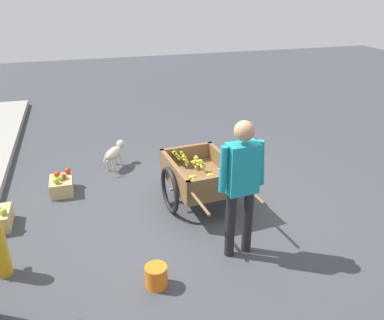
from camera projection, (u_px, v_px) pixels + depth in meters
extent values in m
plane|color=#3D3F44|center=(187.00, 213.00, 5.40)|extent=(24.00, 24.00, 0.00)
cube|color=brown|center=(200.00, 179.00, 5.44)|extent=(1.17, 0.90, 0.10)
cube|color=brown|center=(187.00, 154.00, 5.81)|extent=(0.13, 0.80, 0.24)
cube|color=brown|center=(216.00, 185.00, 4.93)|extent=(0.13, 0.80, 0.24)
cube|color=brown|center=(174.00, 172.00, 5.25)|extent=(1.10, 0.16, 0.24)
cube|color=brown|center=(225.00, 164.00, 5.49)|extent=(1.10, 0.16, 0.24)
torus|color=black|center=(170.00, 190.00, 5.33)|extent=(0.64, 0.12, 0.64)
torus|color=black|center=(229.00, 179.00, 5.62)|extent=(0.64, 0.12, 0.64)
cylinder|color=gray|center=(200.00, 184.00, 5.47)|extent=(0.12, 0.88, 0.04)
cylinder|color=brown|center=(200.00, 203.00, 4.57)|extent=(0.55, 0.09, 0.04)
cylinder|color=brown|center=(252.00, 193.00, 4.79)|extent=(0.55, 0.09, 0.04)
cylinder|color=gray|center=(188.00, 179.00, 5.93)|extent=(0.04, 0.04, 0.35)
ellipsoid|color=gold|center=(185.00, 161.00, 5.63)|extent=(0.17, 0.05, 0.15)
ellipsoid|color=gold|center=(185.00, 160.00, 5.64)|extent=(0.18, 0.12, 0.07)
ellipsoid|color=gold|center=(184.00, 159.00, 5.65)|extent=(0.19, 0.08, 0.09)
ellipsoid|color=gold|center=(183.00, 158.00, 5.65)|extent=(0.18, 0.06, 0.14)
ellipsoid|color=gold|center=(202.00, 165.00, 5.44)|extent=(0.18, 0.09, 0.14)
ellipsoid|color=gold|center=(202.00, 164.00, 5.44)|extent=(0.19, 0.09, 0.11)
ellipsoid|color=gold|center=(201.00, 163.00, 5.45)|extent=(0.18, 0.13, 0.05)
ellipsoid|color=gold|center=(200.00, 162.00, 5.45)|extent=(0.19, 0.06, 0.10)
ellipsoid|color=gold|center=(200.00, 161.00, 5.45)|extent=(0.18, 0.06, 0.12)
ellipsoid|color=gold|center=(195.00, 181.00, 5.05)|extent=(0.18, 0.12, 0.13)
ellipsoid|color=gold|center=(194.00, 180.00, 5.05)|extent=(0.18, 0.13, 0.09)
ellipsoid|color=gold|center=(193.00, 179.00, 5.06)|extent=(0.19, 0.06, 0.08)
ellipsoid|color=gold|center=(192.00, 177.00, 5.06)|extent=(0.17, 0.11, 0.14)
ellipsoid|color=gold|center=(196.00, 165.00, 5.61)|extent=(0.18, 0.06, 0.13)
ellipsoid|color=gold|center=(195.00, 164.00, 5.62)|extent=(0.19, 0.09, 0.09)
ellipsoid|color=gold|center=(195.00, 163.00, 5.62)|extent=(0.18, 0.12, 0.05)
ellipsoid|color=gold|center=(194.00, 162.00, 5.62)|extent=(0.19, 0.10, 0.10)
ellipsoid|color=gold|center=(193.00, 162.00, 5.62)|extent=(0.17, 0.11, 0.14)
ellipsoid|color=gold|center=(223.00, 171.00, 5.31)|extent=(0.18, 0.07, 0.14)
ellipsoid|color=gold|center=(222.00, 170.00, 5.32)|extent=(0.18, 0.05, 0.05)
ellipsoid|color=gold|center=(221.00, 169.00, 5.34)|extent=(0.17, 0.10, 0.15)
ellipsoid|color=gold|center=(213.00, 178.00, 5.27)|extent=(0.18, 0.11, 0.13)
ellipsoid|color=gold|center=(212.00, 177.00, 5.28)|extent=(0.19, 0.11, 0.08)
ellipsoid|color=gold|center=(211.00, 176.00, 5.28)|extent=(0.18, 0.13, 0.09)
ellipsoid|color=gold|center=(210.00, 175.00, 5.29)|extent=(0.18, 0.07, 0.13)
ellipsoid|color=gold|center=(177.00, 156.00, 5.62)|extent=(0.18, 0.10, 0.13)
ellipsoid|color=gold|center=(176.00, 155.00, 5.62)|extent=(0.19, 0.13, 0.09)
ellipsoid|color=gold|center=(175.00, 154.00, 5.63)|extent=(0.19, 0.06, 0.09)
ellipsoid|color=gold|center=(175.00, 153.00, 5.64)|extent=(0.17, 0.09, 0.15)
ellipsoid|color=gold|center=(198.00, 160.00, 5.67)|extent=(0.18, 0.08, 0.14)
ellipsoid|color=gold|center=(197.00, 159.00, 5.68)|extent=(0.19, 0.09, 0.05)
ellipsoid|color=gold|center=(196.00, 158.00, 5.69)|extent=(0.18, 0.05, 0.13)
ellipsoid|color=gold|center=(184.00, 156.00, 5.66)|extent=(0.18, 0.12, 0.13)
ellipsoid|color=gold|center=(183.00, 155.00, 5.66)|extent=(0.19, 0.07, 0.08)
ellipsoid|color=gold|center=(182.00, 154.00, 5.67)|extent=(0.19, 0.06, 0.08)
ellipsoid|color=gold|center=(181.00, 153.00, 5.68)|extent=(0.18, 0.07, 0.14)
cylinder|color=black|center=(230.00, 225.00, 4.43)|extent=(0.11, 0.11, 0.80)
cylinder|color=black|center=(248.00, 221.00, 4.50)|extent=(0.11, 0.11, 0.80)
cube|color=teal|center=(242.00, 168.00, 4.18)|extent=(0.23, 0.36, 0.56)
sphere|color=tan|center=(244.00, 131.00, 4.01)|extent=(0.22, 0.22, 0.22)
cylinder|color=teal|center=(223.00, 169.00, 4.10)|extent=(0.08, 0.09, 0.51)
cylinder|color=teal|center=(261.00, 163.00, 4.25)|extent=(0.08, 0.12, 0.51)
ellipsoid|color=beige|center=(113.00, 153.00, 6.57)|extent=(0.47, 0.39, 0.18)
sphere|color=beige|center=(120.00, 144.00, 6.78)|extent=(0.14, 0.14, 0.14)
cylinder|color=beige|center=(105.00, 158.00, 6.31)|extent=(0.10, 0.08, 0.12)
cylinder|color=beige|center=(115.00, 160.00, 6.77)|extent=(0.04, 0.04, 0.18)
cylinder|color=beige|center=(121.00, 160.00, 6.75)|extent=(0.04, 0.04, 0.18)
cylinder|color=beige|center=(108.00, 166.00, 6.54)|extent=(0.04, 0.04, 0.18)
cylinder|color=beige|center=(114.00, 167.00, 6.52)|extent=(0.04, 0.04, 0.18)
cylinder|color=gold|center=(0.00, 253.00, 4.18)|extent=(0.18, 0.18, 0.55)
cylinder|color=gold|center=(0.00, 242.00, 4.25)|extent=(0.10, 0.07, 0.07)
cylinder|color=orange|center=(156.00, 276.00, 4.08)|extent=(0.23, 0.23, 0.24)
sphere|color=#99BF33|center=(3.00, 212.00, 4.93)|extent=(0.09, 0.09, 0.09)
cube|color=tan|center=(62.00, 186.00, 5.88)|extent=(0.44, 0.32, 0.22)
sphere|color=red|center=(63.00, 177.00, 5.81)|extent=(0.08, 0.08, 0.08)
sphere|color=#99BF33|center=(56.00, 181.00, 5.69)|extent=(0.09, 0.09, 0.09)
sphere|color=#99BF33|center=(64.00, 176.00, 5.83)|extent=(0.08, 0.08, 0.08)
sphere|color=#B23319|center=(68.00, 171.00, 5.98)|extent=(0.09, 0.09, 0.09)
sphere|color=#B23319|center=(57.00, 174.00, 5.87)|extent=(0.09, 0.09, 0.09)
sphere|color=#99BF33|center=(61.00, 178.00, 5.78)|extent=(0.08, 0.08, 0.08)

